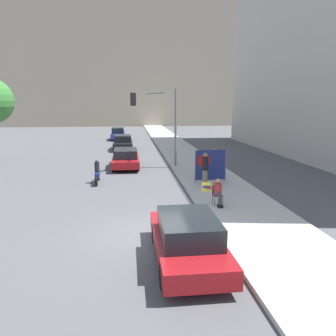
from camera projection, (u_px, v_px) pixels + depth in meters
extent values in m
plane|color=#4F4F51|center=(151.00, 235.00, 11.48)|extent=(160.00, 160.00, 0.00)
cube|color=#B7B2A8|center=(189.00, 160.00, 26.55)|extent=(3.70, 90.00, 0.16)
cube|color=gray|center=(121.00, 34.00, 68.95)|extent=(52.00, 12.00, 37.86)
cylinder|color=#474C56|center=(215.00, 201.00, 14.24)|extent=(0.03, 0.03, 0.40)
cylinder|color=#474C56|center=(223.00, 201.00, 14.28)|extent=(0.03, 0.03, 0.40)
cylinder|color=#474C56|center=(212.00, 199.00, 14.60)|extent=(0.03, 0.03, 0.40)
cylinder|color=#474C56|center=(221.00, 199.00, 14.64)|extent=(0.03, 0.03, 0.40)
cube|color=navy|center=(218.00, 195.00, 14.40)|extent=(0.40, 0.40, 0.02)
cube|color=navy|center=(217.00, 190.00, 14.54)|extent=(0.40, 0.02, 0.38)
cylinder|color=#424247|center=(219.00, 194.00, 14.22)|extent=(0.18, 0.42, 0.18)
cylinder|color=#424247|center=(220.00, 202.00, 14.08)|extent=(0.16, 0.16, 0.40)
cube|color=black|center=(220.00, 206.00, 14.05)|extent=(0.20, 0.28, 0.10)
cylinder|color=#B23333|center=(218.00, 189.00, 14.37)|extent=(0.34, 0.34, 0.52)
sphere|color=tan|center=(218.00, 181.00, 14.30)|extent=(0.22, 0.22, 0.22)
cylinder|color=#B23333|center=(211.00, 188.00, 14.24)|extent=(0.45, 0.09, 0.09)
cube|color=yellow|center=(206.00, 187.00, 14.21)|extent=(0.42, 0.02, 0.42)
cube|color=navy|center=(207.00, 187.00, 14.20)|extent=(0.32, 0.01, 0.10)
cylinder|color=#756651|center=(205.00, 178.00, 17.63)|extent=(0.28, 0.28, 0.88)
cylinder|color=black|center=(205.00, 164.00, 17.48)|extent=(0.34, 0.34, 0.70)
sphere|color=#936B4C|center=(205.00, 155.00, 17.39)|extent=(0.23, 0.23, 0.23)
cylinder|color=#334775|center=(215.00, 170.00, 19.78)|extent=(0.28, 0.28, 0.87)
cylinder|color=#B23333|center=(215.00, 157.00, 19.63)|extent=(0.34, 0.34, 0.69)
sphere|color=#936B4C|center=(215.00, 150.00, 19.54)|extent=(0.23, 0.23, 0.23)
cylinder|color=slate|center=(195.00, 166.00, 18.47)|extent=(0.06, 0.06, 1.81)
cylinder|color=slate|center=(226.00, 166.00, 18.67)|extent=(0.06, 0.06, 1.81)
cube|color=navy|center=(210.00, 165.00, 18.56)|extent=(1.76, 0.02, 1.71)
cylinder|color=red|center=(204.00, 161.00, 18.44)|extent=(0.75, 0.01, 0.75)
cylinder|color=slate|center=(176.00, 128.00, 23.08)|extent=(0.16, 0.16, 5.38)
cylinder|color=slate|center=(155.00, 93.00, 21.98)|extent=(1.08, 2.99, 0.11)
cube|color=black|center=(133.00, 99.00, 21.41)|extent=(0.38, 0.38, 0.84)
sphere|color=green|center=(133.00, 104.00, 21.47)|extent=(0.18, 0.18, 0.18)
cube|color=maroon|center=(187.00, 243.00, 9.53)|extent=(1.84, 4.44, 0.52)
cube|color=black|center=(188.00, 227.00, 9.25)|extent=(1.58, 2.31, 0.62)
cylinder|color=black|center=(156.00, 233.00, 10.82)|extent=(0.22, 0.64, 0.64)
cylinder|color=black|center=(204.00, 231.00, 11.01)|extent=(0.22, 0.64, 0.64)
cylinder|color=black|center=(164.00, 276.00, 8.14)|extent=(0.22, 0.64, 0.64)
cylinder|color=black|center=(228.00, 272.00, 8.33)|extent=(0.22, 0.64, 0.64)
cube|color=maroon|center=(126.00, 160.00, 23.62)|extent=(1.87, 4.68, 0.49)
cube|color=black|center=(126.00, 153.00, 23.33)|extent=(1.61, 2.44, 0.60)
cylinder|color=black|center=(115.00, 160.00, 24.98)|extent=(0.22, 0.64, 0.64)
cylinder|color=black|center=(137.00, 159.00, 25.16)|extent=(0.22, 0.64, 0.64)
cylinder|color=black|center=(113.00, 167.00, 22.15)|extent=(0.22, 0.64, 0.64)
cylinder|color=black|center=(138.00, 167.00, 22.33)|extent=(0.22, 0.64, 0.64)
cube|color=black|center=(123.00, 144.00, 32.86)|extent=(1.87, 4.48, 0.55)
cube|color=black|center=(123.00, 138.00, 32.57)|extent=(1.61, 2.33, 0.64)
cylinder|color=black|center=(115.00, 145.00, 34.16)|extent=(0.22, 0.64, 0.64)
cylinder|color=black|center=(131.00, 145.00, 34.35)|extent=(0.22, 0.64, 0.64)
cylinder|color=black|center=(114.00, 148.00, 31.45)|extent=(0.22, 0.64, 0.64)
cylinder|color=black|center=(132.00, 148.00, 31.64)|extent=(0.22, 0.64, 0.64)
cube|color=navy|center=(118.00, 135.00, 41.99)|extent=(1.72, 4.46, 0.59)
cube|color=black|center=(118.00, 130.00, 41.69)|extent=(1.48, 2.32, 0.68)
cylinder|color=black|center=(113.00, 136.00, 43.30)|extent=(0.22, 0.64, 0.64)
cylinder|color=black|center=(124.00, 136.00, 43.47)|extent=(0.22, 0.64, 0.64)
cylinder|color=black|center=(112.00, 138.00, 40.60)|extent=(0.22, 0.64, 0.64)
cylinder|color=black|center=(124.00, 138.00, 40.77)|extent=(0.22, 0.64, 0.64)
cube|color=navy|center=(97.00, 175.00, 18.99)|extent=(0.24, 0.88, 0.32)
cylinder|color=black|center=(97.00, 168.00, 18.87)|extent=(0.28, 0.28, 0.65)
sphere|color=black|center=(97.00, 162.00, 18.80)|extent=(0.24, 0.24, 0.24)
cylinder|color=black|center=(99.00, 175.00, 19.74)|extent=(0.10, 0.60, 0.60)
cylinder|color=black|center=(96.00, 181.00, 18.32)|extent=(0.10, 0.60, 0.60)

